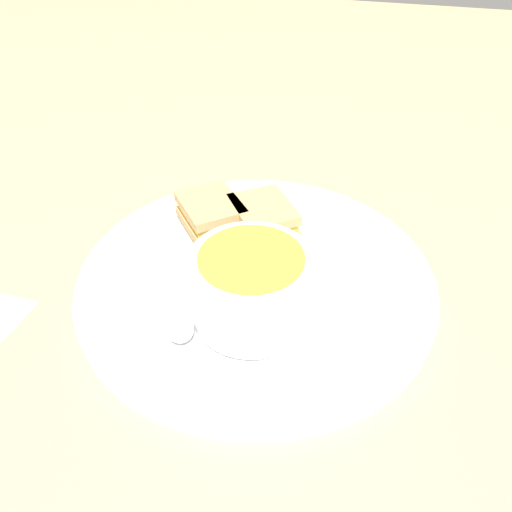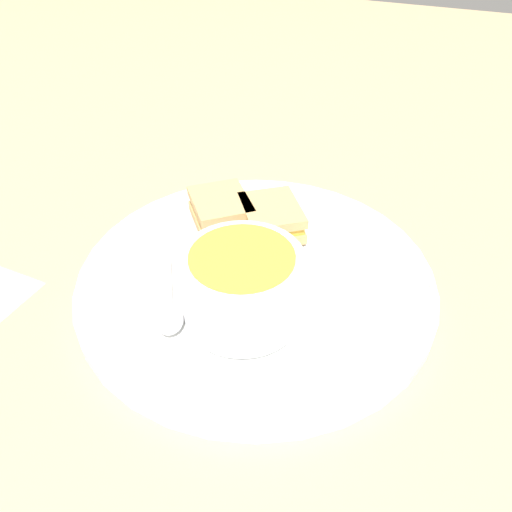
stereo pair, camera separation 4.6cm
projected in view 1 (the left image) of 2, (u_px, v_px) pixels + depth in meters
The scene contains 6 objects.
ground_plane at pixel (256, 283), 0.49m from camera, with size 2.40×2.40×0.00m, color tan.
plate at pixel (256, 276), 0.48m from camera, with size 0.34×0.34×0.02m.
soup_bowl at pixel (251, 286), 0.41m from camera, with size 0.10×0.10×0.06m.
spoon at pixel (178, 322), 0.42m from camera, with size 0.10×0.07×0.01m.
sandwich_half_near at pixel (263, 217), 0.52m from camera, with size 0.09×0.09×0.03m.
sandwich_half_far at pixel (211, 213), 0.52m from camera, with size 0.09×0.09×0.03m.
Camera 1 is at (-0.35, -0.09, 0.33)m, focal length 35.00 mm.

